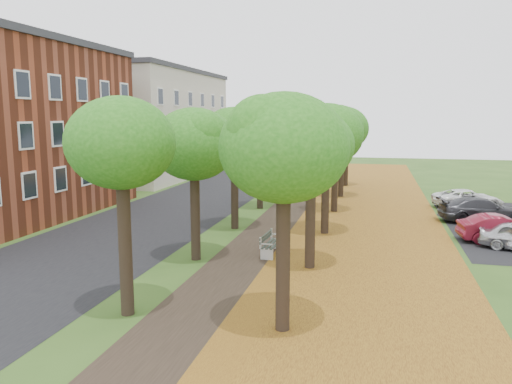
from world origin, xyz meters
The scene contains 11 objects.
ground centered at (0.00, 0.00, 0.00)m, with size 120.00×120.00×0.00m, color #2D4C19.
street_asphalt centered at (-7.50, 15.00, 0.00)m, with size 8.00×70.00×0.01m, color black.
footpath centered at (0.00, 15.00, 0.00)m, with size 3.20×70.00×0.01m, color black.
leaf_verge centered at (5.00, 15.00, 0.01)m, with size 7.50×70.00×0.01m, color #9D6C1D.
tree_row_west centered at (-2.20, 15.00, 4.94)m, with size 3.46×33.46×6.46m.
tree_row_east centered at (2.60, 15.00, 4.94)m, with size 3.46×33.46×6.46m.
building_cream centered at (-17.00, 33.00, 5.21)m, with size 10.30×20.30×10.40m.
bench centered at (0.71, 7.50, 0.48)m, with size 0.69×1.98×0.92m.
car_red centered at (11.00, 12.13, 0.65)m, with size 1.37×3.92×1.29m, color maroon.
car_grey centered at (11.00, 16.82, 0.69)m, with size 1.93×4.74×1.38m, color #2D2E32.
car_white centered at (11.00, 21.23, 0.61)m, with size 2.03×4.40×1.22m, color white.
Camera 1 is at (4.98, -13.19, 6.02)m, focal length 35.00 mm.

